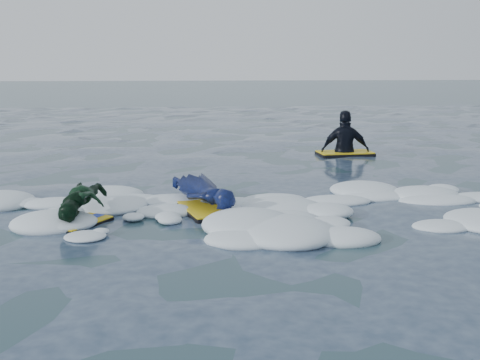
{
  "coord_description": "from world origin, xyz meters",
  "views": [
    {
      "loc": [
        -0.95,
        -7.3,
        2.12
      ],
      "look_at": [
        -0.2,
        1.6,
        0.35
      ],
      "focal_mm": 45.0,
      "sensor_mm": 36.0,
      "label": 1
    }
  ],
  "objects": [
    {
      "name": "ground",
      "position": [
        0.0,
        0.0,
        0.0
      ],
      "size": [
        120.0,
        120.0,
        0.0
      ],
      "primitive_type": "plane",
      "color": "#163036",
      "rests_on": "ground"
    },
    {
      "name": "foam_band",
      "position": [
        0.0,
        1.03,
        0.0
      ],
      "size": [
        12.0,
        3.1,
        0.3
      ],
      "primitive_type": null,
      "color": "white",
      "rests_on": "ground"
    },
    {
      "name": "prone_woman_unit",
      "position": [
        -0.73,
        1.22,
        0.23
      ],
      "size": [
        1.19,
        1.83,
        0.45
      ],
      "rotation": [
        0.0,
        0.0,
        1.84
      ],
      "color": "black",
      "rests_on": "ground"
    },
    {
      "name": "prone_child_unit",
      "position": [
        -2.39,
        0.64,
        0.25
      ],
      "size": [
        0.82,
        1.33,
        0.49
      ],
      "rotation": [
        0.0,
        0.0,
        1.02
      ],
      "color": "black",
      "rests_on": "ground"
    },
    {
      "name": "waiting_rider_unit",
      "position": [
        2.57,
        6.01,
        0.09
      ],
      "size": [
        1.31,
        0.8,
        1.88
      ],
      "rotation": [
        0.0,
        0.0,
        0.09
      ],
      "color": "black",
      "rests_on": "ground"
    }
  ]
}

